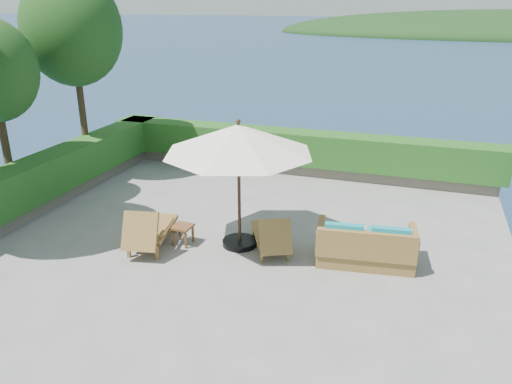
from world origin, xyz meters
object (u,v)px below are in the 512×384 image
(side_table, at_px, (182,229))
(wicker_loveseat, at_px, (365,247))
(patio_umbrella, at_px, (238,140))
(lounge_right, at_px, (271,235))
(lounge_left, at_px, (149,229))

(side_table, height_order, wicker_loveseat, wicker_loveseat)
(patio_umbrella, xyz_separation_m, lounge_right, (0.76, -0.05, -2.05))
(patio_umbrella, distance_m, lounge_left, 2.82)
(lounge_left, relative_size, wicker_loveseat, 0.91)
(lounge_right, height_order, wicker_loveseat, wicker_loveseat)
(lounge_left, distance_m, side_table, 0.72)
(side_table, bearing_deg, lounge_left, -148.86)
(lounge_right, bearing_deg, lounge_left, 168.78)
(patio_umbrella, distance_m, wicker_loveseat, 3.45)
(side_table, xyz_separation_m, wicker_loveseat, (4.01, 0.40, 0.01))
(lounge_left, xyz_separation_m, wicker_loveseat, (4.62, 0.77, -0.06))
(lounge_right, xyz_separation_m, wicker_loveseat, (2.01, 0.09, -0.01))
(lounge_left, distance_m, lounge_right, 2.70)
(side_table, bearing_deg, wicker_loveseat, 5.63)
(lounge_left, height_order, side_table, lounge_left)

